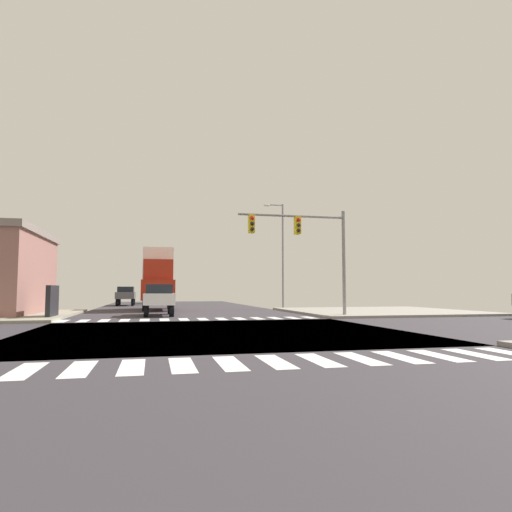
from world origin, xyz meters
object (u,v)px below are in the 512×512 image
(sedan_crossing_2, at_px, (156,294))
(box_truck_middle_1, at_px, (158,277))
(street_lamp, at_px, (280,246))
(sedan_outer_5, at_px, (159,297))
(sedan_leading_4, at_px, (126,294))
(traffic_signal_mast, at_px, (303,237))

(sedan_crossing_2, height_order, box_truck_middle_1, box_truck_middle_1)
(street_lamp, height_order, sedan_outer_5, street_lamp)
(street_lamp, relative_size, sedan_outer_5, 2.07)
(street_lamp, distance_m, box_truck_middle_1, 10.50)
(sedan_leading_4, bearing_deg, street_lamp, 141.61)
(box_truck_middle_1, bearing_deg, sedan_leading_4, -74.20)
(traffic_signal_mast, height_order, sedan_outer_5, traffic_signal_mast)
(sedan_crossing_2, xyz_separation_m, box_truck_middle_1, (-0.00, -16.80, 1.45))
(street_lamp, bearing_deg, sedan_leading_4, 141.61)
(traffic_signal_mast, bearing_deg, street_lamp, 79.99)
(traffic_signal_mast, relative_size, sedan_leading_4, 1.48)
(box_truck_middle_1, relative_size, sedan_outer_5, 1.67)
(sedan_leading_4, height_order, sedan_outer_5, same)
(street_lamp, xyz_separation_m, box_truck_middle_1, (-10.15, -0.18, -2.69))
(sedan_outer_5, bearing_deg, traffic_signal_mast, 154.28)
(traffic_signal_mast, height_order, sedan_leading_4, traffic_signal_mast)
(box_truck_middle_1, distance_m, sedan_outer_5, 8.42)
(sedan_crossing_2, distance_m, sedan_outer_5, 25.10)
(sedan_crossing_2, bearing_deg, sedan_leading_4, 64.19)
(sedan_leading_4, bearing_deg, box_truck_middle_1, 105.80)
(street_lamp, distance_m, sedan_crossing_2, 19.91)
(box_truck_middle_1, bearing_deg, street_lamp, -178.97)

